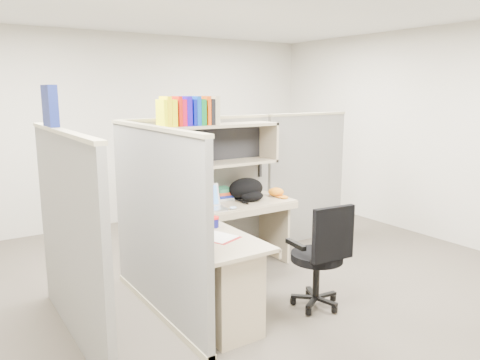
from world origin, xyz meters
TOP-DOWN VIEW (x-y plane):
  - ground at (0.00, 0.00)m, footprint 6.00×6.00m
  - room_shell at (0.00, 0.00)m, footprint 6.00×6.00m
  - cubicle at (-0.37, 0.45)m, footprint 3.79×1.84m
  - desk at (-0.41, -0.29)m, footprint 1.74×1.75m
  - laptop at (-0.16, 0.43)m, footprint 0.39×0.39m
  - backpack at (0.42, 0.56)m, footprint 0.49×0.43m
  - orange_cap at (0.79, 0.56)m, footprint 0.19×0.22m
  - snack_canister at (-0.41, -0.10)m, footprint 0.09×0.09m
  - tissue_box at (-0.81, -0.48)m, footprint 0.12×0.12m
  - mouse at (0.07, 0.33)m, footprint 0.08×0.06m
  - paper_cup at (0.04, 0.72)m, footprint 0.10×0.10m
  - book_stack at (0.22, 0.78)m, footprint 0.21×0.27m
  - loose_paper at (-0.53, -0.35)m, footprint 0.33×0.37m
  - task_chair at (0.32, -0.68)m, footprint 0.52×0.48m

SIDE VIEW (x-z plane):
  - ground at x=0.00m, z-range 0.00..0.00m
  - task_chair at x=0.32m, z-range -0.14..0.83m
  - desk at x=-0.41m, z-range 0.07..0.80m
  - loose_paper at x=-0.53m, z-range 0.73..0.73m
  - mouse at x=0.07m, z-range 0.73..0.76m
  - snack_canister at x=-0.41m, z-range 0.73..0.82m
  - orange_cap at x=0.79m, z-range 0.73..0.83m
  - paper_cup at x=0.04m, z-range 0.73..0.84m
  - book_stack at x=0.22m, z-range 0.73..0.85m
  - tissue_box at x=-0.81m, z-range 0.73..0.91m
  - backpack at x=0.42m, z-range 0.73..0.97m
  - laptop at x=-0.16m, z-range 0.73..0.98m
  - cubicle at x=-0.37m, z-range -0.07..1.88m
  - room_shell at x=0.00m, z-range -1.38..4.62m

